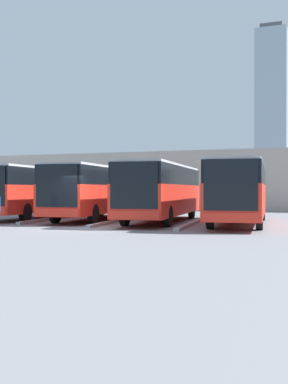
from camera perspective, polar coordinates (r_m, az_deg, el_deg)
ground_plane at (r=22.94m, az=-7.42°, el=-4.25°), size 600.00×600.00×0.00m
bus_0 at (r=25.69m, az=11.26°, el=0.22°), size 3.64×11.71×3.20m
curb_divider_0 at (r=24.55m, az=5.54°, el=-3.78°), size 1.01×7.67×0.15m
bus_1 at (r=27.02m, az=2.15°, el=0.23°), size 3.64×11.71×3.20m
curb_divider_1 at (r=26.28m, az=-3.58°, el=-3.51°), size 1.01×7.67×0.15m
bus_2 at (r=29.33m, az=-5.57°, el=0.23°), size 3.64×11.71×3.20m
curb_divider_2 at (r=28.95m, az=-10.96°, el=-3.17°), size 1.01×7.67×0.15m
bus_3 at (r=31.66m, az=-12.55°, el=0.23°), size 3.64×11.71×3.20m
station_building at (r=46.74m, az=7.32°, el=1.32°), size 43.41×12.40×5.26m
office_tower at (r=238.04m, az=14.91°, el=9.27°), size 14.41×14.41×79.27m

